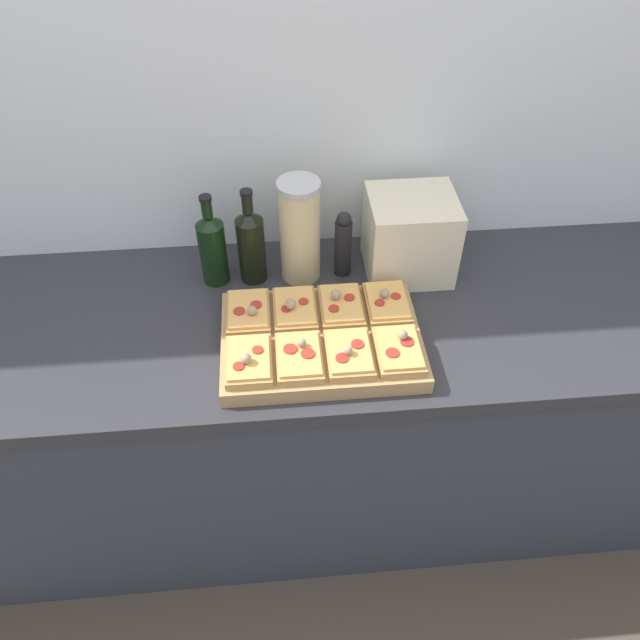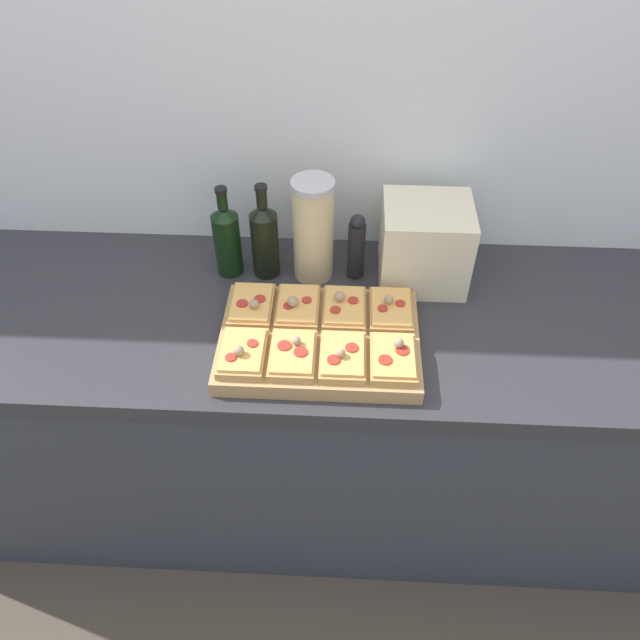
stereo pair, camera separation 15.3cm
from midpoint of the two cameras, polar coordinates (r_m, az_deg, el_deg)
The scene contains 17 objects.
ground_plane at distance 2.20m, azimuth -3.03°, elevation -22.63°, with size 12.00×12.00×0.00m, color #4C4238.
wall_back at distance 1.72m, azimuth -5.85°, elevation 17.52°, with size 6.00×0.06×2.50m.
kitchen_counter at distance 1.97m, azimuth -3.99°, elevation -8.92°, with size 2.63×0.67×0.88m.
cutting_board at distance 1.54m, azimuth -2.75°, elevation -2.02°, with size 0.49×0.35×0.04m, color tan.
pizza_slice_back_left at distance 1.58m, azimuth -9.34°, elevation 0.62°, with size 0.11×0.15×0.05m.
pizza_slice_back_midleft at distance 1.58m, azimuth -5.11°, elevation 0.91°, with size 0.11×0.15×0.06m.
pizza_slice_back_midright at distance 1.58m, azimuth -0.84°, elevation 1.19°, with size 0.11×0.15×0.05m.
pizza_slice_back_right at distance 1.59m, azimuth 3.42°, elevation 1.44°, with size 0.11×0.15×0.05m.
pizza_slice_front_left at distance 1.47m, azimuth -9.54°, elevation -3.80°, with size 0.11×0.15×0.05m.
pizza_slice_front_midleft at distance 1.46m, azimuth -4.92°, elevation -3.50°, with size 0.11×0.15×0.05m.
pizza_slice_front_midright at distance 1.46m, azimuth -0.31°, elevation -3.24°, with size 0.11×0.15×0.05m.
pizza_slice_front_right at distance 1.47m, azimuth 4.28°, elevation -2.89°, with size 0.11×0.15×0.05m.
olive_oil_bottle at distance 1.71m, azimuth -12.36°, elevation 6.40°, with size 0.07×0.07×0.27m.
wine_bottle at distance 1.70m, azimuth -8.92°, elevation 6.78°, with size 0.08×0.08×0.28m.
grain_jar_tall at distance 1.67m, azimuth -4.51°, elevation 8.01°, with size 0.11×0.11×0.30m.
pepper_mill at distance 1.71m, azimuth -0.45°, elevation 6.85°, with size 0.05×0.05×0.20m.
toaster_oven at distance 1.72m, azimuth 5.69°, elevation 7.58°, with size 0.26×0.21×0.23m.
Camera 1 is at (-0.05, -0.87, 2.02)m, focal length 35.00 mm.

